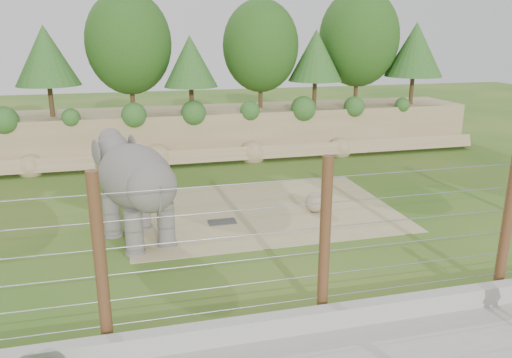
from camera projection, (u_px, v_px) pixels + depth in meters
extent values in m
plane|color=#2B5F17|center=(271.00, 243.00, 16.32)|extent=(90.00, 90.00, 0.00)
cube|color=#957D56|center=(208.00, 131.00, 28.05)|extent=(30.00, 4.00, 2.50)
cube|color=#957D56|center=(215.00, 156.00, 26.17)|extent=(30.00, 1.37, 1.07)
cylinder|color=#3F2B19|center=(51.00, 101.00, 25.12)|extent=(0.24, 0.24, 1.58)
sphere|color=#214516|center=(46.00, 57.00, 24.51)|extent=(3.60, 3.60, 3.60)
cylinder|color=#3F2B19|center=(132.00, 94.00, 26.48)|extent=(0.24, 0.24, 1.92)
sphere|color=#214516|center=(129.00, 43.00, 25.74)|extent=(4.40, 4.40, 4.40)
cylinder|color=#3F2B19|center=(192.00, 100.00, 26.14)|extent=(0.24, 0.24, 1.40)
sphere|color=#214516|center=(190.00, 63.00, 25.61)|extent=(3.20, 3.20, 3.20)
cylinder|color=#3F2B19|center=(260.00, 91.00, 27.96)|extent=(0.24, 0.24, 1.82)
sphere|color=#214516|center=(261.00, 46.00, 27.26)|extent=(4.16, 4.16, 4.16)
cylinder|color=#3F2B19|center=(314.00, 94.00, 28.15)|extent=(0.24, 0.24, 1.50)
sphere|color=#214516|center=(316.00, 57.00, 27.57)|extent=(3.44, 3.44, 3.44)
cylinder|color=#3F2B19|center=(356.00, 86.00, 29.71)|extent=(0.24, 0.24, 2.03)
sphere|color=#214516|center=(359.00, 38.00, 28.93)|extent=(4.64, 4.64, 4.64)
cylinder|color=#3F2B19|center=(411.00, 90.00, 29.36)|extent=(0.24, 0.24, 1.64)
sphere|color=#214516|center=(415.00, 51.00, 28.73)|extent=(3.76, 3.76, 3.76)
cube|color=tan|center=(262.00, 210.00, 19.22)|extent=(10.00, 7.00, 0.02)
cube|color=#262628|center=(222.00, 222.00, 18.01)|extent=(1.00, 0.60, 0.03)
sphere|color=gray|center=(315.00, 202.00, 18.96)|extent=(0.77, 0.77, 0.77)
cube|color=#ACAAA0|center=(330.00, 317.00, 11.60)|extent=(26.00, 0.35, 0.50)
cylinder|color=brown|center=(100.00, 263.00, 10.39)|extent=(0.26, 0.26, 4.00)
cylinder|color=brown|center=(325.00, 239.00, 11.57)|extent=(0.26, 0.26, 4.00)
cylinder|color=brown|center=(508.00, 220.00, 12.75)|extent=(0.26, 0.26, 4.00)
cylinder|color=gray|center=(322.00, 297.00, 12.00)|extent=(20.00, 0.02, 0.02)
cylinder|color=gray|center=(323.00, 274.00, 11.83)|extent=(20.00, 0.02, 0.02)
cylinder|color=gray|center=(324.00, 251.00, 11.66)|extent=(20.00, 0.02, 0.02)
cylinder|color=gray|center=(325.00, 227.00, 11.49)|extent=(20.00, 0.02, 0.02)
cylinder|color=gray|center=(326.00, 203.00, 11.32)|extent=(20.00, 0.02, 0.02)
cylinder|color=gray|center=(327.00, 177.00, 11.15)|extent=(20.00, 0.02, 0.02)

